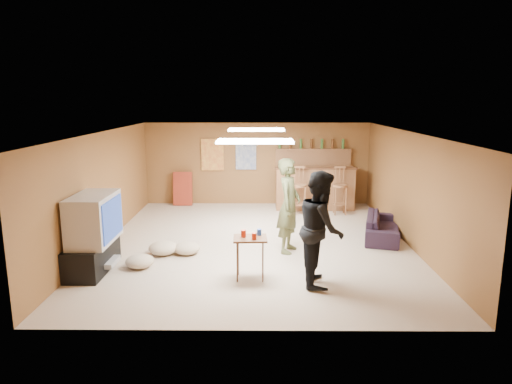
{
  "coord_description": "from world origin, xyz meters",
  "views": [
    {
      "loc": [
        0.08,
        -8.71,
        2.84
      ],
      "look_at": [
        0.0,
        0.2,
        1.0
      ],
      "focal_mm": 32.0,
      "sensor_mm": 36.0,
      "label": 1
    }
  ],
  "objects_px": {
    "tv_body": "(94,219)",
    "person_olive": "(289,206)",
    "sofa": "(383,226)",
    "tray_table": "(250,258)",
    "bar_counter": "(314,188)",
    "person_black": "(321,228)"
  },
  "relations": [
    {
      "from": "person_black",
      "to": "tv_body",
      "type": "bearing_deg",
      "value": 84.97
    },
    {
      "from": "person_black",
      "to": "tray_table",
      "type": "height_order",
      "value": "person_black"
    },
    {
      "from": "sofa",
      "to": "person_black",
      "type": "bearing_deg",
      "value": 161.23
    },
    {
      "from": "tv_body",
      "to": "person_black",
      "type": "height_order",
      "value": "person_black"
    },
    {
      "from": "person_black",
      "to": "tray_table",
      "type": "bearing_deg",
      "value": 83.97
    },
    {
      "from": "bar_counter",
      "to": "sofa",
      "type": "relative_size",
      "value": 1.21
    },
    {
      "from": "person_olive",
      "to": "person_black",
      "type": "distance_m",
      "value": 1.55
    },
    {
      "from": "tv_body",
      "to": "person_olive",
      "type": "relative_size",
      "value": 0.62
    },
    {
      "from": "tv_body",
      "to": "sofa",
      "type": "xyz_separation_m",
      "value": [
        5.27,
        1.89,
        -0.66
      ]
    },
    {
      "from": "sofa",
      "to": "tray_table",
      "type": "height_order",
      "value": "tray_table"
    },
    {
      "from": "tv_body",
      "to": "person_black",
      "type": "xyz_separation_m",
      "value": [
        3.66,
        -0.49,
        -0.01
      ]
    },
    {
      "from": "tv_body",
      "to": "bar_counter",
      "type": "xyz_separation_m",
      "value": [
        4.15,
        4.45,
        -0.35
      ]
    },
    {
      "from": "tray_table",
      "to": "person_olive",
      "type": "bearing_deg",
      "value": 62.65
    },
    {
      "from": "bar_counter",
      "to": "person_black",
      "type": "distance_m",
      "value": 4.98
    },
    {
      "from": "tv_body",
      "to": "tray_table",
      "type": "height_order",
      "value": "tv_body"
    },
    {
      "from": "sofa",
      "to": "tray_table",
      "type": "bearing_deg",
      "value": 144.7
    },
    {
      "from": "bar_counter",
      "to": "tv_body",
      "type": "bearing_deg",
      "value": -133.0
    },
    {
      "from": "person_olive",
      "to": "tray_table",
      "type": "xyz_separation_m",
      "value": [
        -0.69,
        -1.34,
        -0.54
      ]
    },
    {
      "from": "bar_counter",
      "to": "person_olive",
      "type": "relative_size",
      "value": 1.13
    },
    {
      "from": "tv_body",
      "to": "sofa",
      "type": "relative_size",
      "value": 0.67
    },
    {
      "from": "person_black",
      "to": "tray_table",
      "type": "xyz_separation_m",
      "value": [
        -1.09,
        0.17,
        -0.55
      ]
    },
    {
      "from": "bar_counter",
      "to": "sofa",
      "type": "bearing_deg",
      "value": -66.37
    }
  ]
}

